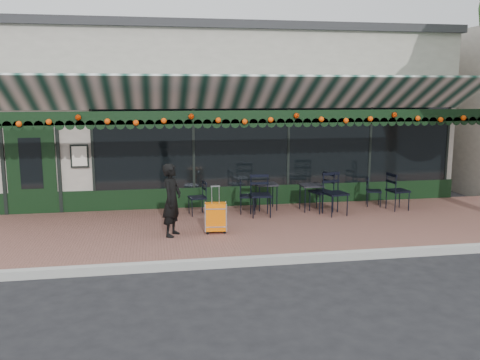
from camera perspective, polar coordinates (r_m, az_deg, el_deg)
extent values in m
plane|color=black|center=(9.17, 3.31, -9.25)|extent=(80.00, 80.00, 0.00)
cube|color=brown|center=(11.02, 0.95, -5.52)|extent=(18.00, 4.00, 0.15)
cube|color=#9E9E99|center=(9.07, 3.43, -8.96)|extent=(18.00, 0.16, 0.15)
cube|color=gray|center=(16.57, -2.94, 7.29)|extent=(12.00, 8.00, 4.50)
cube|color=black|center=(12.89, 4.57, 3.84)|extent=(9.20, 0.04, 2.00)
cube|color=black|center=(12.85, -22.36, 1.31)|extent=(1.10, 0.07, 2.20)
cube|color=silver|center=(12.58, -17.58, 2.57)|extent=(0.42, 0.04, 0.55)
cube|color=black|center=(11.15, 0.48, 7.10)|extent=(12.00, 0.03, 0.28)
cylinder|color=#DB4B06|center=(11.09, 0.53, 6.98)|extent=(11.60, 0.12, 0.12)
imported|color=black|center=(10.18, -7.66, -2.25)|extent=(0.54, 0.63, 1.46)
cube|color=orange|center=(10.38, -2.75, -4.14)|extent=(0.45, 0.28, 0.57)
cube|color=black|center=(10.46, -2.74, -5.79)|extent=(0.45, 0.28, 0.06)
cube|color=silver|center=(10.28, -2.77, -1.66)|extent=(0.19, 0.05, 0.35)
cube|color=black|center=(12.38, 8.02, -0.59)|extent=(0.52, 0.52, 0.03)
cylinder|color=black|center=(12.17, 7.32, -2.28)|extent=(0.03, 0.03, 0.60)
cylinder|color=black|center=(12.31, 9.24, -2.20)|extent=(0.03, 0.03, 0.60)
cylinder|color=black|center=(12.58, 6.74, -1.87)|extent=(0.03, 0.03, 0.60)
cylinder|color=black|center=(12.70, 8.61, -1.80)|extent=(0.03, 0.03, 0.60)
cube|color=black|center=(12.41, 2.98, -0.48)|extent=(0.52, 0.52, 0.03)
cylinder|color=black|center=(12.22, 2.21, -2.16)|extent=(0.03, 0.03, 0.60)
cylinder|color=black|center=(12.32, 4.17, -2.08)|extent=(0.03, 0.03, 0.60)
cylinder|color=black|center=(12.64, 1.80, -1.76)|extent=(0.03, 0.03, 0.60)
cylinder|color=black|center=(12.73, 3.70, -1.69)|extent=(0.03, 0.03, 0.60)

